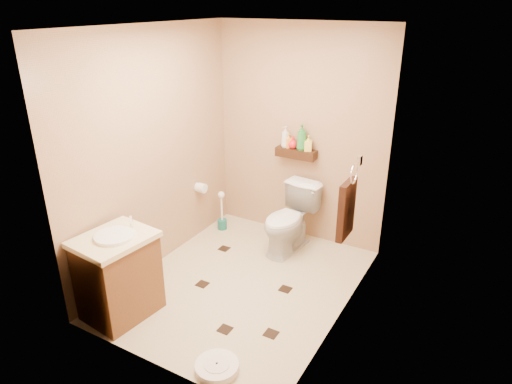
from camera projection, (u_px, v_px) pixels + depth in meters
The scene contains 19 objects.
ground at pixel (242, 284), 4.50m from camera, with size 2.50×2.50×0.00m, color #C2B68E.
wall_back at pixel (300, 136), 5.03m from camera, with size 2.00×0.04×2.40m, color tan.
wall_front at pixel (143, 226), 3.03m from camera, with size 2.00×0.04×2.40m, color tan.
wall_left at pixel (154, 152), 4.49m from camera, with size 0.04×2.50×2.40m, color tan.
wall_right at pixel (349, 191), 3.58m from camera, with size 0.04×2.50×2.40m, color tan.
ceiling at pixel (239, 26), 3.56m from camera, with size 2.00×2.50×0.02m, color silver.
wall_shelf at pixel (296, 153), 5.04m from camera, with size 0.46×0.14×0.10m, color #3D2310.
floor_accents at pixel (247, 286), 4.45m from camera, with size 1.23×1.38×0.01m.
toilet at pixel (289, 220), 4.98m from camera, with size 0.41×0.73×0.74m, color white.
vanity at pixel (118, 275), 3.94m from camera, with size 0.58×0.68×0.89m.
bathroom_scale at pixel (217, 367), 3.44m from camera, with size 0.42×0.42×0.07m.
toilet_brush at pixel (222, 216), 5.51m from camera, with size 0.11×0.11×0.49m.
towel_ring at pixel (347, 207), 3.92m from camera, with size 0.12×0.30×0.76m.
toilet_paper at pixel (201, 188), 5.21m from camera, with size 0.12×0.11×0.12m.
bottle_a at pixel (285, 137), 5.04m from camera, with size 0.09×0.09×0.23m, color silver.
bottle_b at pixel (288, 140), 5.03m from camera, with size 0.07×0.07×0.16m, color #FFA735.
bottle_c at pixel (293, 143), 5.01m from camera, with size 0.10×0.10×0.13m, color red.
bottle_d at pixel (302, 137), 4.94m from camera, with size 0.11×0.11×0.29m, color #2B8239.
bottle_e at pixel (308, 143), 4.92m from camera, with size 0.08×0.08×0.17m, color #FFD954.
Camera 1 is at (1.99, -3.23, 2.60)m, focal length 32.00 mm.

